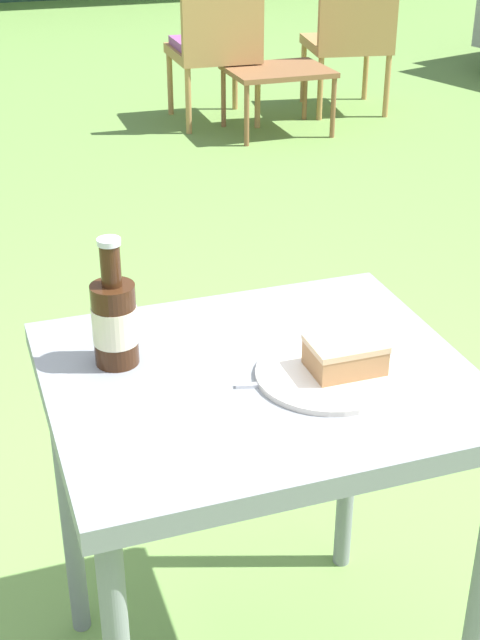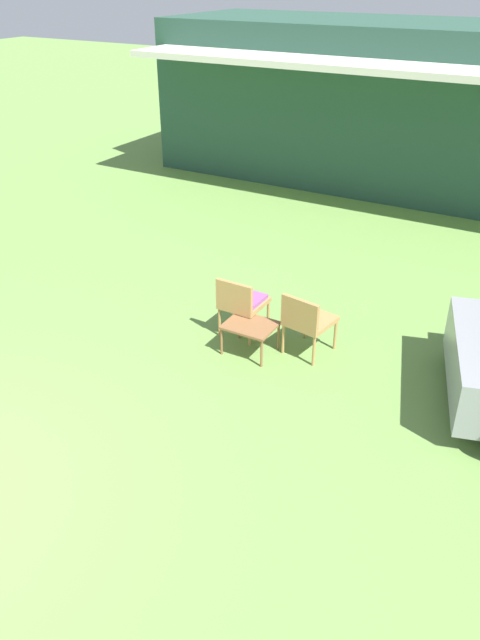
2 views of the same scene
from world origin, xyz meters
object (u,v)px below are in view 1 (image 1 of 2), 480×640
at_px(patio_table, 258,420).
at_px(garden_side_table, 278,75).
at_px(wicker_chair_cushioned, 215,46).
at_px(cake_on_plate, 336,365).
at_px(wicker_chair_plain, 350,38).
at_px(cola_bottle_near, 115,320).

bearing_deg(patio_table, garden_side_table, 68.53).
height_order(wicker_chair_cushioned, cake_on_plate, cake_on_plate).
bearing_deg(wicker_chair_cushioned, wicker_chair_plain, -179.93).
relative_size(garden_side_table, patio_table, 0.80).
distance_m(wicker_chair_plain, patio_table, 4.65).
bearing_deg(garden_side_table, cola_bottle_near, -114.88).
xyz_separation_m(wicker_chair_plain, patio_table, (-2.11, -4.14, 0.18)).
distance_m(garden_side_table, cola_bottle_near, 4.14).
bearing_deg(wicker_chair_plain, wicker_chair_cushioned, 8.03).
height_order(garden_side_table, cola_bottle_near, cola_bottle_near).
bearing_deg(patio_table, wicker_chair_cushioned, 73.73).
height_order(wicker_chair_cushioned, garden_side_table, wicker_chair_cushioned).
height_order(wicker_chair_plain, cola_bottle_near, cola_bottle_near).
xyz_separation_m(garden_side_table, cake_on_plate, (-1.39, -3.89, 0.42)).
distance_m(wicker_chair_cushioned, cake_on_plate, 4.36).
xyz_separation_m(wicker_chair_cushioned, garden_side_table, (0.30, -0.32, -0.13)).
bearing_deg(wicker_chair_plain, cake_on_plate, 73.88).
bearing_deg(garden_side_table, cake_on_plate, -109.68).
distance_m(wicker_chair_cushioned, wicker_chair_plain, 0.90).
relative_size(wicker_chair_plain, garden_side_table, 1.35).
bearing_deg(patio_table, cola_bottle_near, 153.25).
bearing_deg(cola_bottle_near, patio_table, -26.75).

